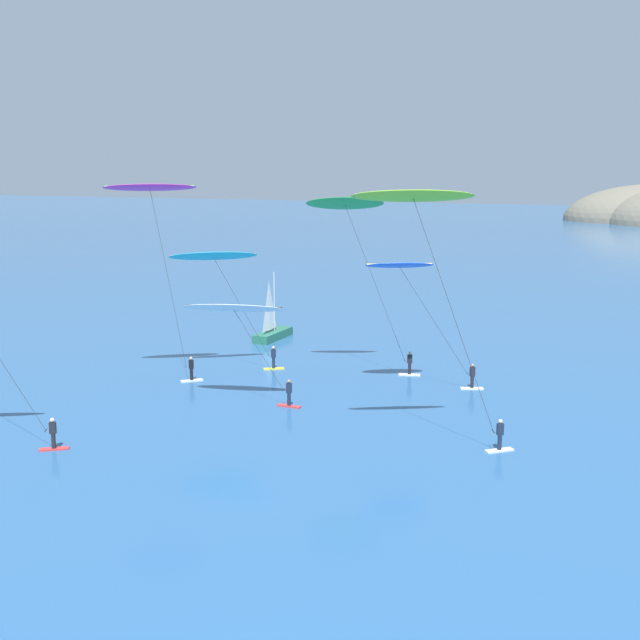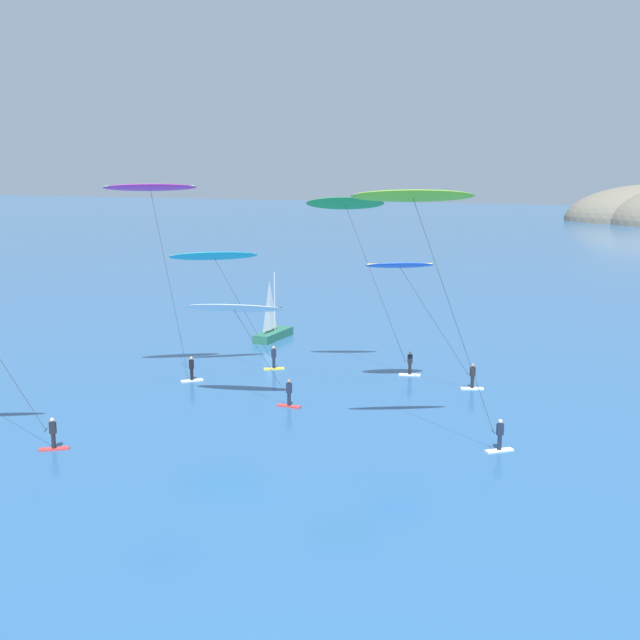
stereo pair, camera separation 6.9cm
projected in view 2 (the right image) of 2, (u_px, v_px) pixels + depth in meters
The scene contains 7 objects.
sailboat_near at pixel (275, 331), 68.30m from camera, with size 1.55×5.91×5.70m.
kitesurfer_blue at pixel (406, 275), 51.10m from camera, with size 7.52×4.45×8.58m.
kitesurfer_cyan at pixel (219, 265), 55.75m from camera, with size 6.94×5.22×8.74m.
kitesurfer_lime at pixel (421, 218), 38.73m from camera, with size 7.89×4.70×13.44m.
kitesurfer_magenta at pixel (153, 202), 52.10m from camera, with size 5.66×4.48×13.42m.
kitesurfer_white at pixel (237, 313), 48.37m from camera, with size 7.27×2.99×6.46m.
kitesurfer_green at pixel (350, 216), 54.24m from camera, with size 7.74×3.80×12.51m.
Camera 2 is at (8.56, -16.40, 14.46)m, focal length 45.00 mm.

